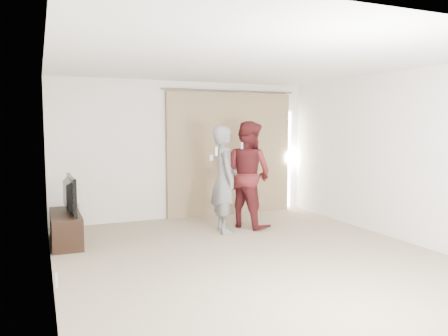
{
  "coord_description": "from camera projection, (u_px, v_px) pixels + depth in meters",
  "views": [
    {
      "loc": [
        -2.59,
        -5.21,
        1.75
      ],
      "look_at": [
        0.14,
        1.2,
        1.08
      ],
      "focal_mm": 35.0,
      "sensor_mm": 36.0,
      "label": 1
    }
  ],
  "objects": [
    {
      "name": "floor",
      "position": [
        249.0,
        255.0,
        5.95
      ],
      "size": [
        5.5,
        5.5,
        0.0
      ],
      "primitive_type": "plane",
      "color": "tan",
      "rests_on": "ground"
    },
    {
      "name": "person_woman",
      "position": [
        248.0,
        174.0,
        7.56
      ],
      "size": [
        1.01,
        1.1,
        1.84
      ],
      "color": "#53171B",
      "rests_on": "ground"
    },
    {
      "name": "curtain",
      "position": [
        231.0,
        154.0,
        8.65
      ],
      "size": [
        2.8,
        0.11,
        2.46
      ],
      "color": "#A18563",
      "rests_on": "ground"
    },
    {
      "name": "person_man",
      "position": [
        224.0,
        179.0,
        7.19
      ],
      "size": [
        0.51,
        0.7,
        1.77
      ],
      "color": "slate",
      "rests_on": "ground"
    },
    {
      "name": "tv_console",
      "position": [
        66.0,
        228.0,
        6.54
      ],
      "size": [
        0.42,
        1.2,
        0.46
      ],
      "primitive_type": "cube",
      "color": "black",
      "rests_on": "ground"
    },
    {
      "name": "tv",
      "position": [
        65.0,
        195.0,
        6.49
      ],
      "size": [
        0.15,
        0.96,
        0.55
      ],
      "primitive_type": "imported",
      "rotation": [
        0.0,
        0.0,
        1.6
      ],
      "color": "black",
      "rests_on": "tv_console"
    },
    {
      "name": "wall_back",
      "position": [
        186.0,
        150.0,
        8.35
      ],
      "size": [
        5.0,
        0.04,
        2.6
      ],
      "primitive_type": "cube",
      "color": "white",
      "rests_on": "ground"
    },
    {
      "name": "ceiling",
      "position": [
        250.0,
        61.0,
        5.71
      ],
      "size": [
        5.0,
        5.5,
        0.01
      ],
      "primitive_type": "cube",
      "color": "white",
      "rests_on": "wall_back"
    },
    {
      "name": "wall_left",
      "position": [
        49.0,
        167.0,
        4.86
      ],
      "size": [
        0.04,
        5.5,
        2.6
      ],
      "color": "white",
      "rests_on": "ground"
    },
    {
      "name": "scratching_post",
      "position": [
        74.0,
        220.0,
        7.28
      ],
      "size": [
        0.34,
        0.34,
        0.46
      ],
      "color": "tan",
      "rests_on": "ground"
    }
  ]
}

